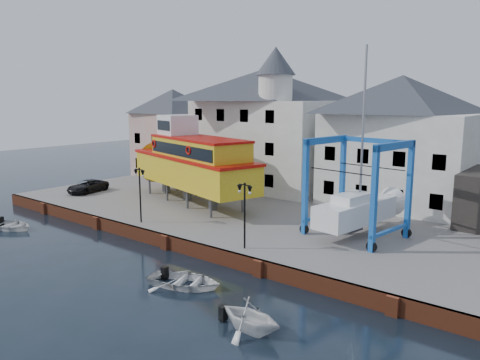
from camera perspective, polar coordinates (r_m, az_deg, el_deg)
The scene contains 14 objects.
ground at distance 33.09m, azimuth -9.05°, elevation -8.32°, with size 140.00×140.00×0.00m, color black.
hardstanding at distance 40.84m, azimuth 2.41°, elevation -3.92°, with size 44.00×22.00×1.00m, color slate.
quay_wall at distance 33.00m, azimuth -8.94°, elevation -7.45°, with size 44.00×0.47×1.00m.
building_pink at distance 57.02m, azimuth -8.09°, elevation 5.73°, with size 8.00×7.00×10.30m.
building_white_main at distance 48.57m, azimuth 2.99°, elevation 6.49°, with size 14.00×8.30×14.00m.
building_white_right at distance 42.68m, azimuth 18.84°, elevation 4.47°, with size 12.00×8.00×11.20m.
lamp_post_left at distance 35.79m, azimuth -12.14°, elevation -0.12°, with size 1.12×0.32×4.20m.
lamp_post_right at distance 28.87m, azimuth 0.57°, elevation -2.32°, with size 1.12×0.32×4.20m.
tour_boat at distance 42.61m, azimuth -6.47°, elevation 2.30°, with size 18.26×9.00×7.75m.
travel_lift at distance 33.32m, azimuth 14.65°, elevation -2.81°, with size 6.55×8.65×12.73m.
van at distance 49.01m, azimuth -18.09°, elevation -0.73°, with size 2.02×4.38×1.22m, color black.
motorboat_b at distance 26.82m, azimuth -6.78°, elevation -12.74°, with size 3.03×4.25×0.88m, color white.
motorboat_c at distance 22.06m, azimuth 1.26°, elevation -17.96°, with size 2.74×3.18×1.67m, color white.
motorboat_d at distance 41.71m, azimuth -26.14°, elevation -5.38°, with size 2.89×4.05×0.84m, color white.
Camera 1 is at (23.37, -21.01, 10.37)m, focal length 35.00 mm.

